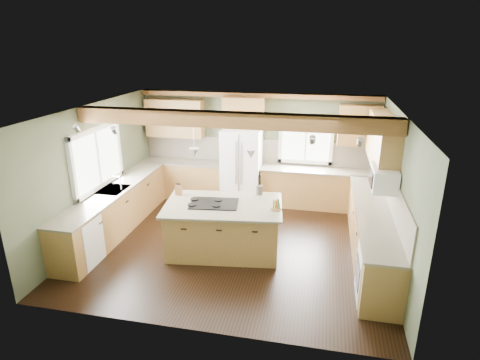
# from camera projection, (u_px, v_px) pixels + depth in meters

# --- Properties ---
(floor) EXTENTS (5.60, 5.60, 0.00)m
(floor) POSITION_uv_depth(u_px,v_px,m) (235.00, 244.00, 7.77)
(floor) COLOR black
(floor) RESTS_ON ground
(ceiling) EXTENTS (5.60, 5.60, 0.00)m
(ceiling) POSITION_uv_depth(u_px,v_px,m) (234.00, 110.00, 6.90)
(ceiling) COLOR silver
(ceiling) RESTS_ON wall_back
(wall_back) EXTENTS (5.60, 0.00, 5.60)m
(wall_back) POSITION_uv_depth(u_px,v_px,m) (257.00, 147.00, 9.64)
(wall_back) COLOR #414934
(wall_back) RESTS_ON ground
(wall_left) EXTENTS (0.00, 5.00, 5.00)m
(wall_left) POSITION_uv_depth(u_px,v_px,m) (96.00, 171.00, 7.88)
(wall_left) COLOR #414934
(wall_left) RESTS_ON ground
(wall_right) EXTENTS (0.00, 5.00, 5.00)m
(wall_right) POSITION_uv_depth(u_px,v_px,m) (395.00, 192.00, 6.79)
(wall_right) COLOR #414934
(wall_right) RESTS_ON ground
(ceiling_beam) EXTENTS (5.55, 0.26, 0.26)m
(ceiling_beam) POSITION_uv_depth(u_px,v_px,m) (231.00, 120.00, 6.72)
(ceiling_beam) COLOR #553718
(ceiling_beam) RESTS_ON ceiling
(soffit_trim) EXTENTS (5.55, 0.20, 0.10)m
(soffit_trim) POSITION_uv_depth(u_px,v_px,m) (257.00, 95.00, 9.14)
(soffit_trim) COLOR #553718
(soffit_trim) RESTS_ON ceiling
(backsplash_back) EXTENTS (5.58, 0.03, 0.58)m
(backsplash_back) POSITION_uv_depth(u_px,v_px,m) (257.00, 151.00, 9.66)
(backsplash_back) COLOR brown
(backsplash_back) RESTS_ON wall_back
(backsplash_right) EXTENTS (0.03, 3.70, 0.58)m
(backsplash_right) POSITION_uv_depth(u_px,v_px,m) (393.00, 196.00, 6.87)
(backsplash_right) COLOR brown
(backsplash_right) RESTS_ON wall_right
(base_cab_back_left) EXTENTS (2.02, 0.60, 0.88)m
(base_cab_back_left) POSITION_uv_depth(u_px,v_px,m) (184.00, 179.00, 10.00)
(base_cab_back_left) COLOR brown
(base_cab_back_left) RESTS_ON floor
(counter_back_left) EXTENTS (2.06, 0.64, 0.04)m
(counter_back_left) POSITION_uv_depth(u_px,v_px,m) (183.00, 162.00, 9.85)
(counter_back_left) COLOR #443C32
(counter_back_left) RESTS_ON base_cab_back_left
(base_cab_back_right) EXTENTS (2.62, 0.60, 0.88)m
(base_cab_back_right) POSITION_uv_depth(u_px,v_px,m) (317.00, 189.00, 9.36)
(base_cab_back_right) COLOR brown
(base_cab_back_right) RESTS_ON floor
(counter_back_right) EXTENTS (2.66, 0.64, 0.04)m
(counter_back_right) POSITION_uv_depth(u_px,v_px,m) (319.00, 170.00, 9.21)
(counter_back_right) COLOR #443C32
(counter_back_right) RESTS_ON base_cab_back_right
(base_cab_left) EXTENTS (0.60, 3.70, 0.88)m
(base_cab_left) POSITION_uv_depth(u_px,v_px,m) (116.00, 211.00, 8.16)
(base_cab_left) COLOR brown
(base_cab_left) RESTS_ON floor
(counter_left) EXTENTS (0.64, 3.74, 0.04)m
(counter_left) POSITION_uv_depth(u_px,v_px,m) (113.00, 190.00, 8.00)
(counter_left) COLOR #443C32
(counter_left) RESTS_ON base_cab_left
(base_cab_right) EXTENTS (0.60, 3.70, 0.88)m
(base_cab_right) POSITION_uv_depth(u_px,v_px,m) (371.00, 234.00, 7.18)
(base_cab_right) COLOR brown
(base_cab_right) RESTS_ON floor
(counter_right) EXTENTS (0.64, 3.74, 0.04)m
(counter_right) POSITION_uv_depth(u_px,v_px,m) (374.00, 211.00, 7.03)
(counter_right) COLOR #443C32
(counter_right) RESTS_ON base_cab_right
(upper_cab_back_left) EXTENTS (1.40, 0.35, 0.90)m
(upper_cab_back_left) POSITION_uv_depth(u_px,v_px,m) (175.00, 118.00, 9.65)
(upper_cab_back_left) COLOR brown
(upper_cab_back_left) RESTS_ON wall_back
(upper_cab_over_fridge) EXTENTS (0.96, 0.35, 0.70)m
(upper_cab_over_fridge) POSITION_uv_depth(u_px,v_px,m) (244.00, 112.00, 9.26)
(upper_cab_over_fridge) COLOR brown
(upper_cab_over_fridge) RESTS_ON wall_back
(upper_cab_right) EXTENTS (0.35, 2.20, 0.90)m
(upper_cab_right) POSITION_uv_depth(u_px,v_px,m) (383.00, 142.00, 7.44)
(upper_cab_right) COLOR brown
(upper_cab_right) RESTS_ON wall_right
(upper_cab_back_corner) EXTENTS (0.90, 0.35, 0.90)m
(upper_cab_back_corner) POSITION_uv_depth(u_px,v_px,m) (359.00, 126.00, 8.82)
(upper_cab_back_corner) COLOR brown
(upper_cab_back_corner) RESTS_ON wall_back
(window_left) EXTENTS (0.04, 1.60, 1.05)m
(window_left) POSITION_uv_depth(u_px,v_px,m) (97.00, 158.00, 7.84)
(window_left) COLOR white
(window_left) RESTS_ON wall_left
(window_back) EXTENTS (1.10, 0.04, 1.00)m
(window_back) POSITION_uv_depth(u_px,v_px,m) (306.00, 139.00, 9.32)
(window_back) COLOR white
(window_back) RESTS_ON wall_back
(sink) EXTENTS (0.50, 0.65, 0.03)m
(sink) POSITION_uv_depth(u_px,v_px,m) (113.00, 190.00, 8.00)
(sink) COLOR #262628
(sink) RESTS_ON counter_left
(faucet) EXTENTS (0.02, 0.02, 0.28)m
(faucet) POSITION_uv_depth(u_px,v_px,m) (121.00, 184.00, 7.92)
(faucet) COLOR #B2B2B7
(faucet) RESTS_ON sink
(dishwasher) EXTENTS (0.60, 0.60, 0.84)m
(dishwasher) POSITION_uv_depth(u_px,v_px,m) (79.00, 241.00, 6.96)
(dishwasher) COLOR white
(dishwasher) RESTS_ON floor
(oven) EXTENTS (0.60, 0.72, 0.84)m
(oven) POSITION_uv_depth(u_px,v_px,m) (379.00, 274.00, 5.99)
(oven) COLOR white
(oven) RESTS_ON floor
(microwave) EXTENTS (0.40, 0.70, 0.38)m
(microwave) POSITION_uv_depth(u_px,v_px,m) (384.00, 178.00, 6.71)
(microwave) COLOR white
(microwave) RESTS_ON wall_right
(pendant_left) EXTENTS (0.18, 0.18, 0.16)m
(pendant_left) POSITION_uv_depth(u_px,v_px,m) (194.00, 153.00, 6.98)
(pendant_left) COLOR #B2B2B7
(pendant_left) RESTS_ON ceiling
(pendant_right) EXTENTS (0.18, 0.18, 0.16)m
(pendant_right) POSITION_uv_depth(u_px,v_px,m) (251.00, 154.00, 6.91)
(pendant_right) COLOR #B2B2B7
(pendant_right) RESTS_ON ceiling
(refrigerator) EXTENTS (0.90, 0.74, 1.80)m
(refrigerator) POSITION_uv_depth(u_px,v_px,m) (242.00, 166.00, 9.48)
(refrigerator) COLOR white
(refrigerator) RESTS_ON floor
(island) EXTENTS (2.12, 1.46, 0.88)m
(island) POSITION_uv_depth(u_px,v_px,m) (224.00, 228.00, 7.42)
(island) COLOR brown
(island) RESTS_ON floor
(island_top) EXTENTS (2.27, 1.60, 0.04)m
(island_top) POSITION_uv_depth(u_px,v_px,m) (223.00, 205.00, 7.27)
(island_top) COLOR #443C32
(island_top) RESTS_ON island
(cooktop) EXTENTS (0.93, 0.68, 0.02)m
(cooktop) POSITION_uv_depth(u_px,v_px,m) (214.00, 203.00, 7.27)
(cooktop) COLOR black
(cooktop) RESTS_ON island_top
(knife_block) EXTENTS (0.13, 0.10, 0.20)m
(knife_block) POSITION_uv_depth(u_px,v_px,m) (179.00, 190.00, 7.68)
(knife_block) COLOR brown
(knife_block) RESTS_ON island_top
(utensil_crock) EXTENTS (0.17, 0.17, 0.17)m
(utensil_crock) POSITION_uv_depth(u_px,v_px,m) (259.00, 190.00, 7.71)
(utensil_crock) COLOR #413934
(utensil_crock) RESTS_ON island_top
(bottle_tray) EXTENTS (0.24, 0.24, 0.19)m
(bottle_tray) POSITION_uv_depth(u_px,v_px,m) (276.00, 204.00, 7.02)
(bottle_tray) COLOR brown
(bottle_tray) RESTS_ON island_top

